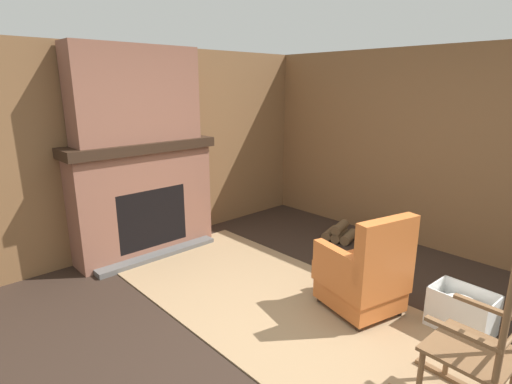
% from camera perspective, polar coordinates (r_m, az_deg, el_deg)
% --- Properties ---
extents(ground_plane, '(14.00, 14.00, 0.00)m').
position_cam_1_polar(ground_plane, '(3.40, 5.83, -20.31)').
color(ground_plane, '#2D2119').
extents(wood_panel_wall_left, '(0.06, 5.82, 2.40)m').
position_cam_1_polar(wood_panel_wall_left, '(4.97, -17.37, 5.58)').
color(wood_panel_wall_left, brown).
rests_on(wood_panel_wall_left, ground).
extents(wood_panel_wall_back, '(5.82, 0.09, 2.40)m').
position_cam_1_polar(wood_panel_wall_back, '(5.13, 26.35, 5.05)').
color(wood_panel_wall_back, brown).
rests_on(wood_panel_wall_back, ground).
extents(fireplace_hearth, '(0.60, 1.75, 1.34)m').
position_cam_1_polar(fireplace_hearth, '(4.88, -15.65, -0.94)').
color(fireplace_hearth, brown).
rests_on(fireplace_hearth, ground).
extents(chimney_breast, '(0.34, 1.45, 1.05)m').
position_cam_1_polar(chimney_breast, '(4.71, -16.78, 13.20)').
color(chimney_breast, brown).
rests_on(chimney_breast, fireplace_hearth).
extents(area_rug, '(3.73, 1.67, 0.01)m').
position_cam_1_polar(area_rug, '(3.83, 3.59, -15.75)').
color(area_rug, '#997A56').
rests_on(area_rug, ground).
extents(armchair, '(0.77, 0.73, 0.94)m').
position_cam_1_polar(armchair, '(3.69, 15.19, -11.45)').
color(armchair, '#C6662D').
rests_on(armchair, ground).
extents(rocking_chair, '(0.81, 0.47, 1.15)m').
position_cam_1_polar(rocking_chair, '(2.87, 29.03, -20.07)').
color(rocking_chair, brown).
rests_on(rocking_chair, ground).
extents(firewood_stack, '(0.45, 0.44, 0.23)m').
position_cam_1_polar(firewood_stack, '(5.35, 11.86, -5.77)').
color(firewood_stack, brown).
rests_on(firewood_stack, ground).
extents(laundry_basket, '(0.49, 0.35, 0.36)m').
position_cam_1_polar(laundry_basket, '(3.80, 27.35, -14.83)').
color(laundry_basket, white).
rests_on(laundry_basket, ground).
extents(oil_lamp_vase, '(0.12, 0.12, 0.31)m').
position_cam_1_polar(oil_lamp_vase, '(4.63, -20.55, 7.73)').
color(oil_lamp_vase, '#47708E').
rests_on(oil_lamp_vase, fireplace_hearth).
extents(storage_case, '(0.18, 0.23, 0.11)m').
position_cam_1_polar(storage_case, '(4.96, -12.56, 8.14)').
color(storage_case, black).
rests_on(storage_case, fireplace_hearth).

